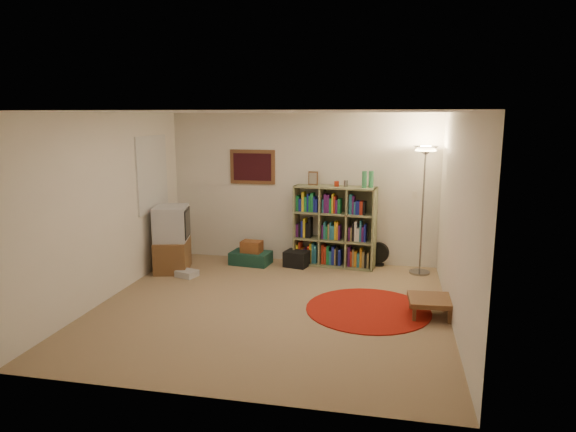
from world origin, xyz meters
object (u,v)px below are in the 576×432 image
floor_lamp (425,168)px  suitcase (251,258)px  tv_stand (172,239)px  side_table (430,301)px  bookshelf (334,227)px  floor_fan (379,254)px

floor_lamp → suitcase: floor_lamp is taller
tv_stand → side_table: tv_stand is taller
bookshelf → side_table: bearing=-47.1°
side_table → bookshelf: bearing=126.1°
bookshelf → floor_fan: size_ratio=4.04×
floor_fan → bookshelf: bearing=-154.7°
bookshelf → side_table: (1.44, -1.97, -0.44)m
suitcase → floor_lamp: bearing=7.6°
tv_stand → side_table: (3.94, -1.19, -0.30)m
side_table → floor_lamp: bearing=91.3°
bookshelf → suitcase: (-1.37, -0.20, -0.54)m
bookshelf → floor_fan: bearing=16.8°
floor_fan → suitcase: 2.14m
tv_stand → floor_fan: bearing=1.6°
bookshelf → side_table: bookshelf is taller
floor_lamp → side_table: size_ratio=3.64×
floor_lamp → side_table: bearing=-88.7°
tv_stand → suitcase: size_ratio=1.51×
bookshelf → tv_stand: (-2.51, -0.78, -0.14)m
bookshelf → tv_stand: bookshelf is taller
side_table → tv_stand: bearing=163.2°
bookshelf → floor_lamp: floor_lamp is taller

